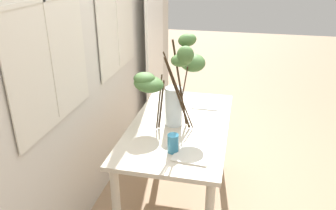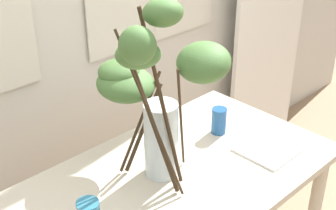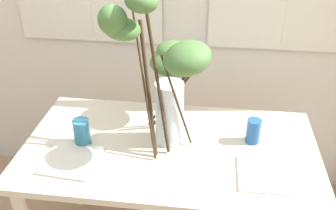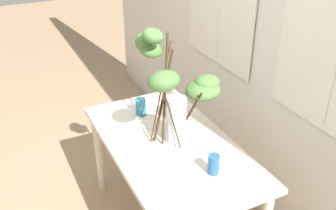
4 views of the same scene
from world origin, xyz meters
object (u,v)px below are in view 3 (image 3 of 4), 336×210
plate_square_left (71,160)px  vase_with_branches (166,69)px  drinking_glass_blue_right (253,131)px  plate_square_right (264,175)px  drinking_glass_blue_left (82,132)px  dining_table (170,163)px

plate_square_left → vase_with_branches: bearing=31.2°
vase_with_branches → drinking_glass_blue_right: (0.39, 0.01, -0.29)m
plate_square_left → plate_square_right: size_ratio=1.05×
plate_square_left → plate_square_right: bearing=0.8°
drinking_glass_blue_left → plate_square_right: size_ratio=0.58×
plate_square_left → dining_table: bearing=21.5°
plate_square_left → plate_square_right: 0.81m
dining_table → plate_square_right: size_ratio=6.17×
dining_table → vase_with_branches: 0.45m
drinking_glass_blue_right → plate_square_right: size_ratio=0.54×
drinking_glass_blue_left → plate_square_right: drinking_glass_blue_left is taller
vase_with_branches → drinking_glass_blue_left: vase_with_branches is taller
drinking_glass_blue_right → plate_square_left: size_ratio=0.52×
dining_table → plate_square_left: 0.45m
dining_table → vase_with_branches: bearing=111.0°
vase_with_branches → drinking_glass_blue_right: size_ratio=6.26×
vase_with_branches → plate_square_right: (0.43, -0.22, -0.34)m
drinking_glass_blue_right → plate_square_left: (-0.77, -0.24, -0.05)m
vase_with_branches → plate_square_right: vase_with_branches is taller
drinking_glass_blue_right → plate_square_left: 0.81m
drinking_glass_blue_right → plate_square_right: bearing=-81.2°
vase_with_branches → drinking_glass_blue_left: size_ratio=5.80×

